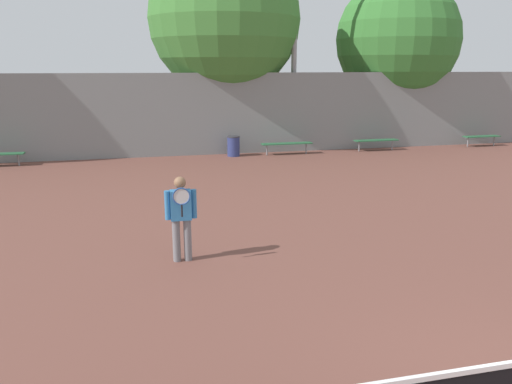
{
  "coord_description": "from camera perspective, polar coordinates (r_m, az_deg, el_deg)",
  "views": [
    {
      "loc": [
        -4.02,
        -3.21,
        3.47
      ],
      "look_at": [
        -1.67,
        6.64,
        0.9
      ],
      "focal_mm": 35.0,
      "sensor_mm": 36.0,
      "label": 1
    }
  ],
  "objects": [
    {
      "name": "bench_courtside_near",
      "position": [
        20.13,
        3.54,
        5.5
      ],
      "size": [
        2.06,
        0.4,
        0.46
      ],
      "color": "#28663D",
      "rests_on": "ground_plane"
    },
    {
      "name": "tree_green_broad",
      "position": [
        21.9,
        -3.61,
        19.13
      ],
      "size": [
        6.29,
        6.29,
        8.5
      ],
      "color": "brown",
      "rests_on": "ground_plane"
    },
    {
      "name": "bench_by_gate",
      "position": [
        21.58,
        13.56,
        5.72
      ],
      "size": [
        1.89,
        0.4,
        0.46
      ],
      "color": "#28663D",
      "rests_on": "ground_plane"
    },
    {
      "name": "tree_green_tall",
      "position": [
        24.47,
        15.86,
        16.4
      ],
      "size": [
        5.56,
        5.56,
        7.4
      ],
      "color": "brown",
      "rests_on": "ground_plane"
    },
    {
      "name": "trash_bin",
      "position": [
        19.74,
        -2.59,
        5.27
      ],
      "size": [
        0.51,
        0.51,
        0.79
      ],
      "color": "navy",
      "rests_on": "ground_plane"
    },
    {
      "name": "bench_courtside_far",
      "position": [
        24.29,
        24.38,
        5.76
      ],
      "size": [
        1.67,
        0.4,
        0.46
      ],
      "color": "#28663D",
      "rests_on": "ground_plane"
    },
    {
      "name": "tennis_player",
      "position": [
        9.04,
        -8.55,
        -2.51
      ],
      "size": [
        0.57,
        0.4,
        1.58
      ],
      "rotation": [
        0.0,
        0.0,
        -0.02
      ],
      "color": "slate",
      "rests_on": "ground_plane"
    },
    {
      "name": "back_fence",
      "position": [
        20.22,
        -1.92,
        8.93
      ],
      "size": [
        28.48,
        0.06,
        3.21
      ],
      "color": "gray",
      "rests_on": "ground_plane"
    }
  ]
}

